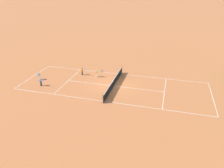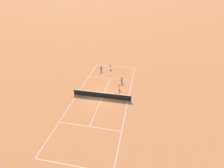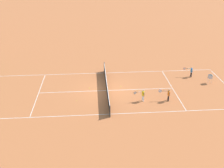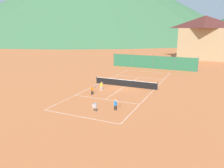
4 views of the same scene
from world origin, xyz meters
name	(u,v)px [view 2 (image 2 of 4)]	position (x,y,z in m)	size (l,w,h in m)	color
ground_plane	(102,98)	(0.00, 0.00, 0.00)	(600.00, 600.00, 0.00)	#BC6638
court_line_markings	(102,98)	(0.00, 0.00, 0.00)	(8.25, 23.85, 0.01)	white
tennis_net	(102,95)	(0.00, 0.00, 0.50)	(9.18, 0.08, 1.06)	#2D2D2D
player_near_baseline	(122,79)	(-2.32, -5.27, 0.66)	(0.40, 0.96, 1.13)	black
player_far_baseline	(119,86)	(-2.20, -3.03, 0.66)	(0.36, 1.00, 1.13)	white
player_far_service	(101,68)	(2.43, -9.02, 0.66)	(0.40, 0.95, 1.13)	black
tennis_ball_mid_court	(96,103)	(0.56, 1.63, 0.03)	(0.07, 0.07, 0.07)	#CCE033
tennis_ball_near_corner	(109,110)	(-1.76, 2.77, 0.03)	(0.07, 0.07, 0.07)	#CCE033
tennis_ball_by_net_left	(107,88)	(-0.12, -2.96, 0.03)	(0.07, 0.07, 0.07)	#CCE033
tennis_ball_alley_right	(100,92)	(0.66, -1.44, 0.03)	(0.07, 0.07, 0.07)	#CCE033
ball_hopper	(110,66)	(0.83, -10.40, 0.65)	(0.36, 0.36, 0.89)	#B7B7BC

